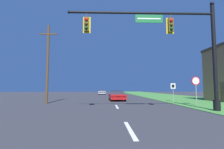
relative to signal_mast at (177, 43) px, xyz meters
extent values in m
cube|color=#428438|center=(6.61, 19.10, -4.51)|extent=(10.00, 110.00, 0.04)
cube|color=silver|center=(-3.89, -4.90, -4.53)|extent=(0.16, 2.80, 0.01)
cube|color=silver|center=(-3.89, 3.10, -4.53)|extent=(0.16, 2.80, 0.01)
cube|color=silver|center=(-3.89, 11.10, -4.53)|extent=(0.16, 2.80, 0.01)
cube|color=silver|center=(-3.89, 19.10, -4.53)|extent=(0.16, 2.80, 0.01)
cube|color=silver|center=(-3.89, 27.10, -4.53)|extent=(0.16, 2.80, 0.01)
cube|color=black|center=(7.66, 6.73, -3.43)|extent=(0.10, 1.20, 2.20)
cylinder|color=black|center=(2.51, 0.00, -4.14)|extent=(0.44, 0.44, 0.70)
cylinder|color=black|center=(2.51, 0.00, -0.92)|extent=(0.26, 0.26, 7.14)
sphere|color=black|center=(2.51, 0.00, 2.79)|extent=(0.28, 0.28, 0.28)
cylinder|color=black|center=(-2.37, 0.00, 2.05)|extent=(9.76, 0.16, 0.16)
sphere|color=black|center=(-7.25, 0.00, 2.05)|extent=(0.21, 0.21, 0.21)
cube|color=#196B33|center=(-1.88, 0.00, 1.65)|extent=(1.86, 0.06, 0.55)
cube|color=white|center=(-1.88, -0.03, 1.65)|extent=(1.57, 0.01, 0.08)
cylinder|color=#4C4214|center=(-6.08, 0.00, 1.87)|extent=(0.06, 0.06, 0.35)
cube|color=yellow|center=(-6.08, 0.14, 1.22)|extent=(0.50, 0.03, 1.11)
cube|color=#4C4214|center=(-6.08, 0.00, 1.22)|extent=(0.34, 0.24, 0.95)
sphere|color=red|center=(-6.08, -0.14, 1.51)|extent=(0.22, 0.22, 0.22)
sphere|color=#51380F|center=(-6.08, -0.14, 1.22)|extent=(0.22, 0.22, 0.22)
sphere|color=#0F3D19|center=(-6.08, -0.14, 0.94)|extent=(0.22, 0.22, 0.22)
cylinder|color=#4C4214|center=(-0.42, 0.00, 1.87)|extent=(0.06, 0.06, 0.35)
cube|color=yellow|center=(-0.42, 0.14, 1.22)|extent=(0.50, 0.03, 1.11)
cube|color=#4C4214|center=(-0.42, 0.00, 1.22)|extent=(0.34, 0.24, 0.95)
sphere|color=red|center=(-0.42, -0.14, 1.51)|extent=(0.22, 0.22, 0.22)
sphere|color=#51380F|center=(-0.42, -0.14, 1.22)|extent=(0.22, 0.22, 0.22)
sphere|color=#0F3D19|center=(-0.42, -0.14, 0.94)|extent=(0.22, 0.22, 0.22)
cylinder|color=black|center=(-2.72, 12.42, -4.21)|extent=(0.22, 0.64, 0.64)
cylinder|color=black|center=(-4.32, 12.35, -4.21)|extent=(0.22, 0.64, 0.64)
cylinder|color=black|center=(-2.57, 9.20, -4.21)|extent=(0.22, 0.64, 0.64)
cylinder|color=black|center=(-4.17, 9.12, -4.21)|extent=(0.22, 0.64, 0.64)
cube|color=#AD1414|center=(-3.45, 10.77, -4.04)|extent=(2.03, 4.71, 0.55)
cube|color=#283342|center=(-3.45, 10.89, -3.55)|extent=(1.69, 2.02, 0.42)
cube|color=#AD1414|center=(-3.45, 10.89, -3.37)|extent=(1.65, 1.98, 0.06)
cube|color=#B71414|center=(-3.34, 8.49, -3.98)|extent=(1.68, 0.14, 0.14)
cylinder|color=black|center=(-5.09, 35.65, -4.21)|extent=(0.22, 0.64, 0.64)
cylinder|color=black|center=(-6.69, 35.65, -4.21)|extent=(0.22, 0.64, 0.64)
cylinder|color=black|center=(-5.09, 32.55, -4.21)|extent=(0.22, 0.64, 0.64)
cylinder|color=black|center=(-6.69, 32.55, -4.21)|extent=(0.22, 0.64, 0.64)
cube|color=#B7B7BC|center=(-5.89, 34.10, -4.04)|extent=(1.82, 4.50, 0.55)
cube|color=#283342|center=(-5.89, 34.21, -3.55)|extent=(1.60, 1.89, 0.42)
cube|color=#B7B7BC|center=(-5.89, 34.21, -3.37)|extent=(1.57, 1.85, 0.06)
cube|color=#B71414|center=(-5.89, 31.88, -3.98)|extent=(1.67, 0.06, 0.14)
cylinder|color=gray|center=(3.12, 3.78, -3.39)|extent=(0.07, 0.07, 2.20)
cylinder|color=red|center=(3.12, 3.78, -2.37)|extent=(0.76, 0.04, 0.76)
cylinder|color=white|center=(3.12, 3.76, -2.37)|extent=(0.61, 0.01, 0.61)
cylinder|color=gray|center=(2.71, 8.00, -3.49)|extent=(0.06, 0.06, 2.00)
cube|color=white|center=(2.71, 8.00, -2.76)|extent=(0.55, 0.04, 0.60)
cube|color=black|center=(2.71, 7.98, -2.76)|extent=(0.31, 0.01, 0.34)
cylinder|color=#4C3823|center=(-10.76, 6.46, -0.53)|extent=(0.26, 0.26, 8.01)
cube|color=#4C3823|center=(-10.76, 6.46, 2.57)|extent=(1.80, 0.12, 0.12)
cylinder|color=#333338|center=(-11.51, 6.46, 2.69)|extent=(0.08, 0.08, 0.12)
cylinder|color=#333338|center=(-10.01, 6.46, 2.69)|extent=(0.08, 0.08, 0.12)
camera|label=1|loc=(-4.74, -11.34, -3.05)|focal=28.00mm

